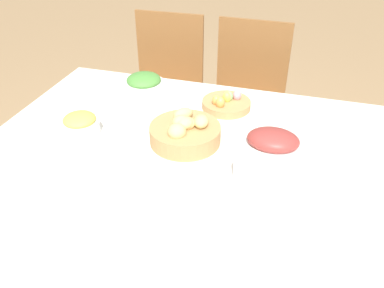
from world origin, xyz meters
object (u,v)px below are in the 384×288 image
Objects in this scene: green_salad_bowl at (144,84)px; butter_dish at (104,149)px; chair_far_center at (246,99)px; dinner_plate at (166,190)px; bread_basket at (185,132)px; ham_platter at (273,141)px; chair_far_left at (165,88)px; pineapple_bowl at (80,125)px; knife at (210,200)px; spoon at (219,201)px; drinking_cup at (243,168)px; fork at (125,183)px; egg_basket at (226,103)px.

green_salad_bowl is 1.49× the size of butter_dish.
chair_far_center is 3.72× the size of dinner_plate.
bread_basket reaches higher than ham_platter.
chair_far_left is 0.95m from pineapple_bowl.
knife is 0.03m from spoon.
pineapple_bowl is 0.18m from butter_dish.
dinner_plate is (-0.31, -0.37, -0.02)m from ham_platter.
chair_far_center is 1.09m from pineapple_bowl.
bread_basket is 0.47m from green_salad_bowl.
dinner_plate is 0.27m from drinking_cup.
pineapple_bowl is at bearing -92.86° from chair_far_left.
bread_basket reaches higher than butter_dish.
chair_far_center reaches higher than ham_platter.
drinking_cup is (0.15, -1.01, 0.26)m from chair_far_center.
green_salad_bowl reaches higher than fork.
egg_basket is 2.66× the size of drinking_cup.
chair_far_left is 11.43× the size of drinking_cup.
butter_dish is at bearing -109.53° from chair_far_center.
ham_platter is 0.77m from pineapple_bowl.
bread_basket is at bearing 147.96° from drinking_cup.
chair_far_left reaches higher than butter_dish.
green_salad_bowl is at bearing 130.71° from spoon.
fork is 0.41m from drinking_cup.
spoon is at bearing -79.47° from egg_basket.
egg_basket is 0.51m from drinking_cup.
chair_far_center is 1.11m from butter_dish.
ham_platter is 1.93× the size of fork.
egg_basket is 0.66m from fork.
drinking_cup is (0.23, 0.15, 0.04)m from dinner_plate.
bread_basket is at bearing 30.49° from butter_dish.
bread_basket reaches higher than knife.
butter_dish is at bearing 159.84° from knife.
chair_far_center is 3.01× the size of ham_platter.
green_salad_bowl is 2.33× the size of drinking_cup.
green_salad_bowl is 0.84m from spoon.
spoon is (0.21, -0.31, -0.04)m from bread_basket.
pineapple_bowl reaches higher than dinner_plate.
chair_far_center is at bearing 88.63° from egg_basket.
chair_far_left reaches higher than egg_basket.
pineapple_bowl is at bearing 161.02° from spoon.
ham_platter is 3.80× the size of drinking_cup.
green_salad_bowl is 1.18× the size of knife.
butter_dish is (-0.61, -0.22, -0.01)m from ham_platter.
pineapple_bowl is (-0.02, -0.92, 0.26)m from chair_far_left.
bread_basket is (0.40, -0.85, 0.26)m from chair_far_left.
green_salad_bowl is at bearing -81.80° from chair_far_left.
bread_basket is 0.43m from pineapple_bowl.
drinking_cup reaches higher than dinner_plate.
fork is (0.19, -0.66, -0.04)m from green_salad_bowl.
bread_basket is 2.17× the size of butter_dish.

